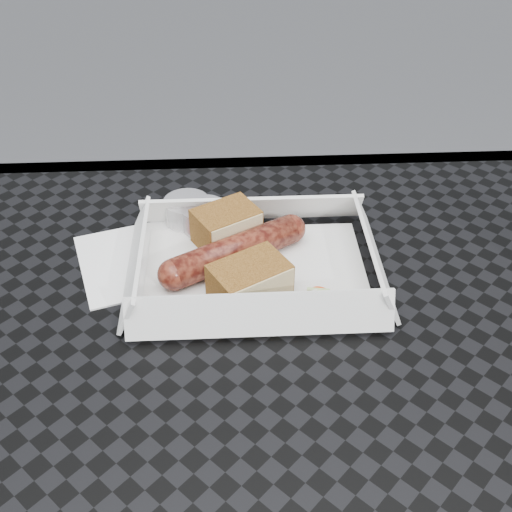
# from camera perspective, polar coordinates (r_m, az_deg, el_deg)

# --- Properties ---
(patio_table) EXTENTS (0.80, 0.80, 0.74)m
(patio_table) POSITION_cam_1_polar(r_m,az_deg,el_deg) (0.60, 5.59, -17.53)
(patio_table) COLOR black
(patio_table) RESTS_ON ground
(food_tray) EXTENTS (0.22, 0.15, 0.00)m
(food_tray) POSITION_cam_1_polar(r_m,az_deg,el_deg) (0.65, -0.04, -1.39)
(food_tray) COLOR white
(food_tray) RESTS_ON patio_table
(bratwurst) EXTENTS (0.15, 0.10, 0.03)m
(bratwurst) POSITION_cam_1_polar(r_m,az_deg,el_deg) (0.64, -1.90, 0.47)
(bratwurst) COLOR maroon
(bratwurst) RESTS_ON food_tray
(bread_near) EXTENTS (0.08, 0.07, 0.04)m
(bread_near) POSITION_cam_1_polar(r_m,az_deg,el_deg) (0.67, -2.66, 2.65)
(bread_near) COLOR brown
(bread_near) RESTS_ON food_tray
(bread_far) EXTENTS (0.08, 0.08, 0.04)m
(bread_far) POSITION_cam_1_polar(r_m,az_deg,el_deg) (0.60, -0.57, -2.20)
(bread_far) COLOR brown
(bread_far) RESTS_ON food_tray
(veg_garnish) EXTENTS (0.03, 0.03, 0.00)m
(veg_garnish) POSITION_cam_1_polar(r_m,az_deg,el_deg) (0.61, 5.67, -3.83)
(veg_garnish) COLOR red
(veg_garnish) RESTS_ON food_tray
(napkin) EXTENTS (0.15, 0.15, 0.00)m
(napkin) POSITION_cam_1_polar(r_m,az_deg,el_deg) (0.67, -10.27, -0.29)
(napkin) COLOR white
(napkin) RESTS_ON patio_table
(condiment_cup_sauce) EXTENTS (0.05, 0.05, 0.03)m
(condiment_cup_sauce) POSITION_cam_1_polar(r_m,az_deg,el_deg) (0.70, -4.59, 3.34)
(condiment_cup_sauce) COLOR maroon
(condiment_cup_sauce) RESTS_ON patio_table
(condiment_cup_empty) EXTENTS (0.05, 0.05, 0.03)m
(condiment_cup_empty) POSITION_cam_1_polar(r_m,az_deg,el_deg) (0.71, -6.15, 3.93)
(condiment_cup_empty) COLOR silver
(condiment_cup_empty) RESTS_ON patio_table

